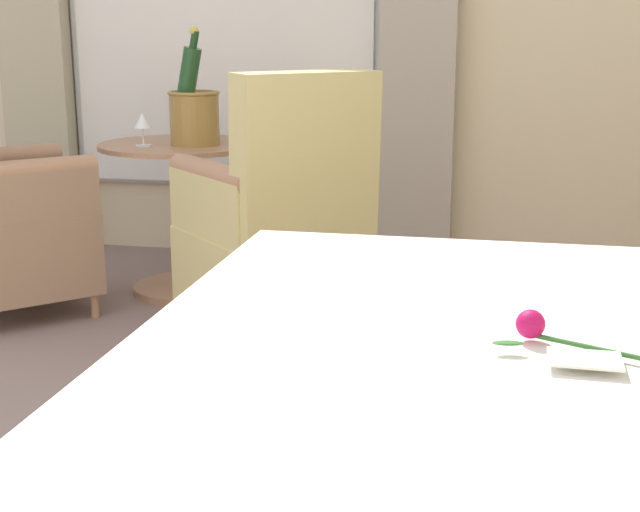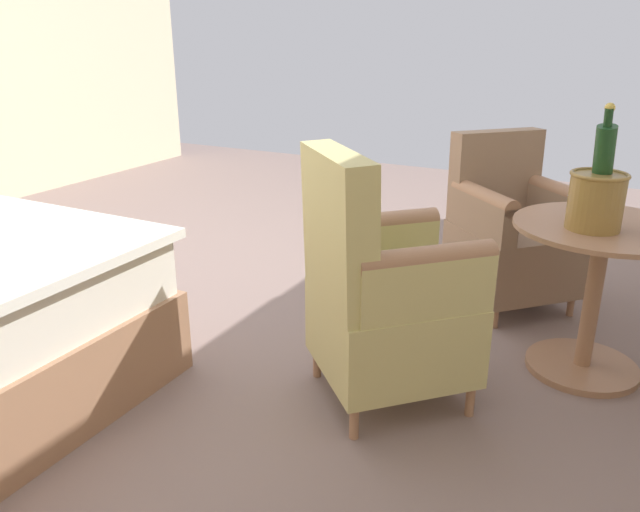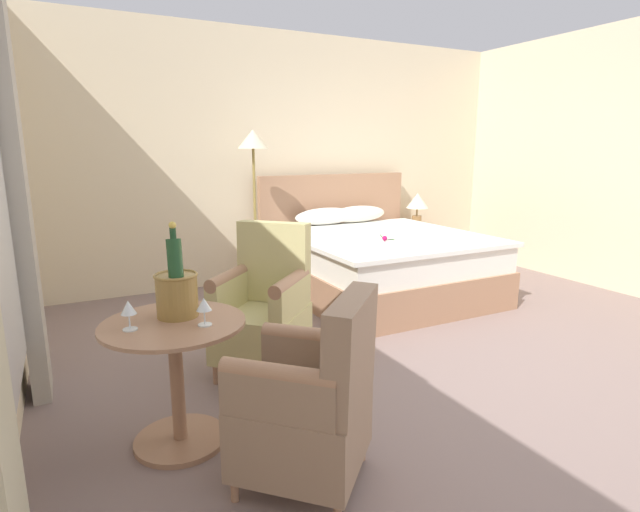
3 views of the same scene
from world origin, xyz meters
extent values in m
cylinder|color=#2D6628|center=(0.31, 1.61, 0.66)|extent=(0.14, 0.28, 0.01)
sphere|color=#B20F4C|center=(0.24, 1.47, 0.68)|extent=(0.05, 0.05, 0.05)
ellipsoid|color=#33702D|center=(0.31, 1.43, 0.67)|extent=(0.03, 0.05, 0.01)
cube|color=white|center=(0.34, 1.55, 0.66)|extent=(0.08, 0.11, 0.00)
cylinder|color=#A77859|center=(-2.01, 0.04, 0.01)|extent=(0.48, 0.48, 0.03)
cylinder|color=#A77859|center=(-2.01, 0.04, 0.33)|extent=(0.07, 0.07, 0.65)
cylinder|color=#A77859|center=(-2.01, 0.04, 0.66)|extent=(0.72, 0.72, 0.02)
cylinder|color=olive|center=(-1.97, 0.12, 0.78)|extent=(0.21, 0.21, 0.22)
torus|color=olive|center=(-1.97, 0.12, 0.89)|extent=(0.22, 0.22, 0.02)
cylinder|color=white|center=(-1.97, 0.12, 0.87)|extent=(0.18, 0.18, 0.03)
cylinder|color=#1E4723|center=(-1.97, 0.09, 0.93)|extent=(0.08, 0.13, 0.30)
cylinder|color=#193D1E|center=(-1.97, 0.13, 1.11)|extent=(0.03, 0.05, 0.08)
sphere|color=gold|center=(-1.97, 0.13, 1.14)|extent=(0.04, 0.04, 0.04)
cylinder|color=white|center=(-2.22, 0.02, 0.67)|extent=(0.07, 0.07, 0.01)
cylinder|color=white|center=(-2.22, 0.02, 0.71)|extent=(0.01, 0.01, 0.07)
cone|color=white|center=(-2.22, 0.02, 0.78)|extent=(0.07, 0.07, 0.07)
cylinder|color=white|center=(-1.88, -0.08, 0.67)|extent=(0.07, 0.07, 0.01)
cylinder|color=white|center=(-1.88, -0.08, 0.71)|extent=(0.01, 0.01, 0.07)
cone|color=white|center=(-1.88, -0.08, 0.78)|extent=(0.07, 0.07, 0.06)
cylinder|color=#A77859|center=(-1.66, 0.61, 0.07)|extent=(0.04, 0.04, 0.13)
cylinder|color=#A77859|center=(-1.34, 0.29, 0.07)|extent=(0.04, 0.04, 0.13)
cylinder|color=#A77859|center=(-1.32, 0.95, 0.07)|extent=(0.04, 0.04, 0.13)
cylinder|color=#A77859|center=(-1.00, 0.63, 0.07)|extent=(0.04, 0.04, 0.13)
cube|color=#CBC07C|center=(-1.33, 0.62, 0.29)|extent=(0.78, 0.78, 0.32)
cube|color=#CBC07C|center=(-1.17, 0.78, 0.74)|extent=(0.46, 0.46, 0.57)
cube|color=#CBC07C|center=(-1.50, 0.76, 0.56)|extent=(0.43, 0.43, 0.22)
cylinder|color=#A77859|center=(-1.50, 0.76, 0.67)|extent=(0.43, 0.43, 0.09)
cube|color=#CBC07C|center=(-1.19, 0.45, 0.56)|extent=(0.43, 0.43, 0.22)
cylinder|color=#A77859|center=(-1.19, 0.45, 0.67)|extent=(0.43, 0.43, 0.09)
cylinder|color=#A77859|center=(-1.57, -0.20, 0.05)|extent=(0.04, 0.04, 0.10)
cylinder|color=#A77859|center=(-1.89, -0.53, 0.05)|extent=(0.04, 0.04, 0.10)
cube|color=#97785F|center=(-1.57, -0.53, 0.27)|extent=(0.77, 0.77, 0.33)
cube|color=#97785F|center=(-1.43, -0.36, 0.53)|extent=(0.42, 0.42, 0.20)
cylinder|color=#A77859|center=(-1.43, -0.36, 0.63)|extent=(0.42, 0.42, 0.09)
cube|color=#97785F|center=(-1.73, -0.67, 0.53)|extent=(0.42, 0.42, 0.20)
cylinder|color=#A77859|center=(-1.73, -0.67, 0.63)|extent=(0.42, 0.42, 0.09)
camera|label=1|loc=(1.66, 1.41, 1.15)|focal=50.00mm
camera|label=2|loc=(-2.11, 2.72, 1.42)|focal=35.00mm
camera|label=3|loc=(-2.43, -2.41, 1.52)|focal=28.00mm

